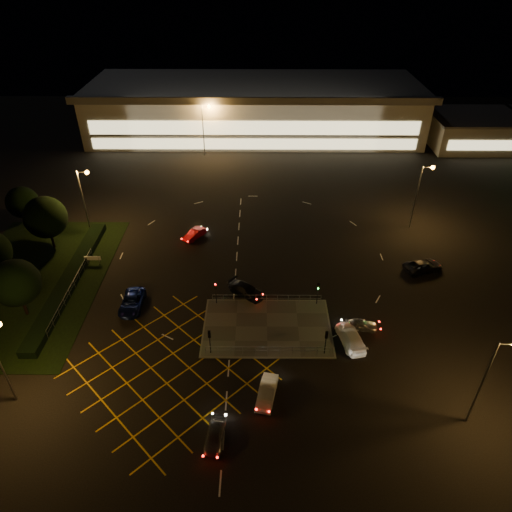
{
  "coord_description": "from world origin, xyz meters",
  "views": [
    {
      "loc": [
        1.02,
        -39.64,
        36.03
      ],
      "look_at": [
        0.68,
        9.23,
        2.0
      ],
      "focal_mm": 32.0,
      "sensor_mm": 36.0,
      "label": 1
    }
  ],
  "objects_px": {
    "signal_se": "(326,338)",
    "signal_ne": "(318,289)",
    "car_right_silver": "(361,325)",
    "signal_sw": "(210,337)",
    "car_queue_white": "(267,392)",
    "car_left_blue": "(132,302)",
    "car_near_silver": "(215,435)",
    "car_far_dkgrey": "(246,290)",
    "car_approach_white": "(351,337)",
    "car_east_grey": "(423,266)",
    "signal_nw": "(216,288)",
    "car_circ_red": "(195,234)"
  },
  "relations": [
    {
      "from": "car_queue_white",
      "to": "car_circ_red",
      "type": "relative_size",
      "value": 1.1
    },
    {
      "from": "car_near_silver",
      "to": "car_queue_white",
      "type": "bearing_deg",
      "value": 50.48
    },
    {
      "from": "signal_ne",
      "to": "car_left_blue",
      "type": "bearing_deg",
      "value": -178.37
    },
    {
      "from": "car_approach_white",
      "to": "signal_nw",
      "type": "bearing_deg",
      "value": -33.46
    },
    {
      "from": "signal_sw",
      "to": "car_queue_white",
      "type": "relative_size",
      "value": 0.73
    },
    {
      "from": "car_far_dkgrey",
      "to": "car_right_silver",
      "type": "bearing_deg",
      "value": -77.01
    },
    {
      "from": "car_near_silver",
      "to": "car_left_blue",
      "type": "xyz_separation_m",
      "value": [
        -11.23,
        17.42,
        0.08
      ]
    },
    {
      "from": "signal_sw",
      "to": "car_near_silver",
      "type": "distance_m",
      "value": 10.29
    },
    {
      "from": "signal_nw",
      "to": "car_far_dkgrey",
      "type": "bearing_deg",
      "value": 27.17
    },
    {
      "from": "car_queue_white",
      "to": "car_far_dkgrey",
      "type": "distance_m",
      "value": 15.52
    },
    {
      "from": "car_near_silver",
      "to": "car_circ_red",
      "type": "height_order",
      "value": "car_near_silver"
    },
    {
      "from": "car_left_blue",
      "to": "car_near_silver",
      "type": "bearing_deg",
      "value": -57.24
    },
    {
      "from": "car_approach_white",
      "to": "signal_ne",
      "type": "bearing_deg",
      "value": -75.22
    },
    {
      "from": "car_queue_white",
      "to": "car_approach_white",
      "type": "distance_m",
      "value": 11.68
    },
    {
      "from": "car_left_blue",
      "to": "car_right_silver",
      "type": "distance_m",
      "value": 26.68
    },
    {
      "from": "signal_se",
      "to": "car_left_blue",
      "type": "xyz_separation_m",
      "value": [
        -21.95,
        7.36,
        -1.63
      ]
    },
    {
      "from": "signal_sw",
      "to": "car_approach_white",
      "type": "distance_m",
      "value": 15.18
    },
    {
      "from": "signal_nw",
      "to": "car_far_dkgrey",
      "type": "xyz_separation_m",
      "value": [
        3.52,
        1.81,
        -1.67
      ]
    },
    {
      "from": "signal_sw",
      "to": "car_left_blue",
      "type": "xyz_separation_m",
      "value": [
        -9.95,
        7.36,
        -1.63
      ]
    },
    {
      "from": "car_near_silver",
      "to": "car_right_silver",
      "type": "distance_m",
      "value": 20.6
    },
    {
      "from": "car_near_silver",
      "to": "car_approach_white",
      "type": "relative_size",
      "value": 0.72
    },
    {
      "from": "car_right_silver",
      "to": "signal_sw",
      "type": "bearing_deg",
      "value": 107.17
    },
    {
      "from": "signal_se",
      "to": "car_east_grey",
      "type": "height_order",
      "value": "signal_se"
    },
    {
      "from": "signal_se",
      "to": "signal_ne",
      "type": "relative_size",
      "value": 1.0
    },
    {
      "from": "signal_sw",
      "to": "car_left_blue",
      "type": "distance_m",
      "value": 12.49
    },
    {
      "from": "car_queue_white",
      "to": "car_left_blue",
      "type": "bearing_deg",
      "value": 152.67
    },
    {
      "from": "signal_sw",
      "to": "car_right_silver",
      "type": "distance_m",
      "value": 17.02
    },
    {
      "from": "signal_se",
      "to": "car_circ_red",
      "type": "xyz_separation_m",
      "value": [
        -16.36,
        22.71,
        -1.73
      ]
    },
    {
      "from": "signal_se",
      "to": "signal_ne",
      "type": "bearing_deg",
      "value": -90.0
    },
    {
      "from": "car_queue_white",
      "to": "car_right_silver",
      "type": "relative_size",
      "value": 1.19
    },
    {
      "from": "signal_sw",
      "to": "signal_nw",
      "type": "bearing_deg",
      "value": -90.0
    },
    {
      "from": "car_near_silver",
      "to": "car_east_grey",
      "type": "height_order",
      "value": "car_east_grey"
    },
    {
      "from": "car_queue_white",
      "to": "car_right_silver",
      "type": "height_order",
      "value": "car_queue_white"
    },
    {
      "from": "signal_ne",
      "to": "car_right_silver",
      "type": "bearing_deg",
      "value": -42.84
    },
    {
      "from": "signal_se",
      "to": "signal_sw",
      "type": "bearing_deg",
      "value": 0.0
    },
    {
      "from": "car_east_grey",
      "to": "car_approach_white",
      "type": "bearing_deg",
      "value": 120.8
    },
    {
      "from": "signal_nw",
      "to": "car_east_grey",
      "type": "xyz_separation_m",
      "value": [
        26.68,
        6.95,
        -1.65
      ]
    },
    {
      "from": "car_circ_red",
      "to": "car_right_silver",
      "type": "bearing_deg",
      "value": -6.9
    },
    {
      "from": "car_far_dkgrey",
      "to": "car_left_blue",
      "type": "bearing_deg",
      "value": 137.94
    },
    {
      "from": "car_queue_white",
      "to": "car_far_dkgrey",
      "type": "xyz_separation_m",
      "value": [
        -2.35,
        15.34,
        -0.01
      ]
    },
    {
      "from": "signal_ne",
      "to": "car_far_dkgrey",
      "type": "xyz_separation_m",
      "value": [
        -8.48,
        1.81,
        -1.67
      ]
    },
    {
      "from": "signal_ne",
      "to": "car_circ_red",
      "type": "distance_m",
      "value": 22.08
    },
    {
      "from": "signal_sw",
      "to": "signal_ne",
      "type": "distance_m",
      "value": 14.41
    },
    {
      "from": "signal_se",
      "to": "car_circ_red",
      "type": "distance_m",
      "value": 28.05
    },
    {
      "from": "car_near_silver",
      "to": "car_east_grey",
      "type": "xyz_separation_m",
      "value": [
        25.41,
        25.0,
        0.07
      ]
    },
    {
      "from": "signal_sw",
      "to": "car_queue_white",
      "type": "distance_m",
      "value": 8.25
    },
    {
      "from": "car_east_grey",
      "to": "signal_nw",
      "type": "bearing_deg",
      "value": 86.93
    },
    {
      "from": "signal_sw",
      "to": "car_left_blue",
      "type": "relative_size",
      "value": 0.59
    },
    {
      "from": "signal_se",
      "to": "car_left_blue",
      "type": "relative_size",
      "value": 0.59
    },
    {
      "from": "car_east_grey",
      "to": "signal_ne",
      "type": "bearing_deg",
      "value": 97.66
    }
  ]
}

